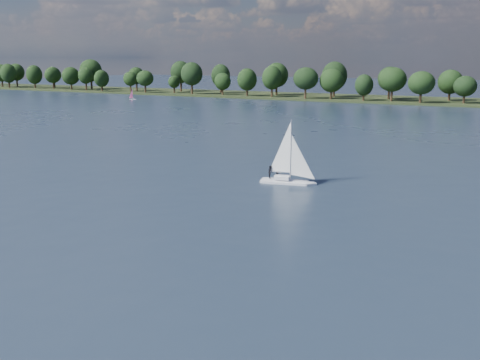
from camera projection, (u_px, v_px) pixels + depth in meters
name	position (u px, v px, depth m)	size (l,w,h in m)	color
ground	(419.00, 142.00, 113.44)	(700.00, 700.00, 0.00)	#233342
far_shore	(466.00, 103.00, 210.54)	(660.00, 40.00, 1.50)	black
sailboat	(285.00, 165.00, 75.65)	(7.51, 3.38, 9.55)	white
dinghy_pink	(133.00, 97.00, 228.25)	(3.21, 2.68, 4.88)	white
pontoon	(65.00, 91.00, 282.41)	(4.00, 2.00, 0.50)	#575A5C
treeline	(434.00, 82.00, 210.79)	(562.44, 73.53, 18.58)	black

